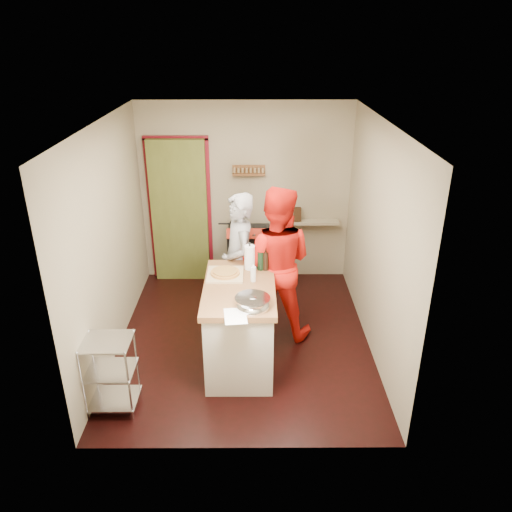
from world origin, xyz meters
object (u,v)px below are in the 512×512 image
at_px(island, 240,323).
at_px(person_stripe, 239,263).
at_px(person_red, 276,263).
at_px(stove, 249,257).
at_px(wire_shelving, 110,371).

height_order(island, person_stripe, person_stripe).
relative_size(island, person_red, 0.76).
distance_m(person_stripe, person_red, 0.48).
xyz_separation_m(stove, island, (-0.08, -1.87, 0.06)).
bearing_deg(island, wire_shelving, -148.84).
bearing_deg(person_red, island, 67.78).
bearing_deg(wire_shelving, person_stripe, 51.69).
bearing_deg(island, person_stripe, 92.26).
relative_size(stove, wire_shelving, 1.26).
relative_size(wire_shelving, person_stripe, 0.46).
distance_m(wire_shelving, person_stripe, 2.01).
bearing_deg(person_red, stove, -64.11).
bearing_deg(person_stripe, island, -13.69).
xyz_separation_m(island, person_red, (0.41, 0.62, 0.43)).
bearing_deg(person_red, wire_shelving, 50.90).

